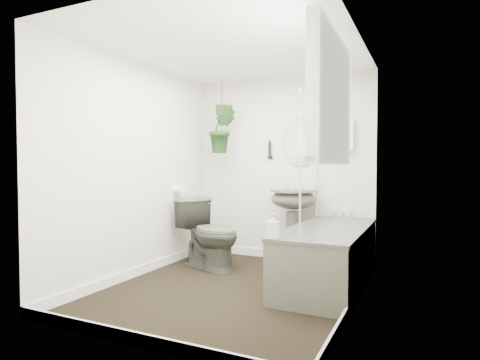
% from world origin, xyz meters
% --- Properties ---
extents(floor, '(2.30, 2.80, 0.02)m').
position_xyz_m(floor, '(0.00, 0.00, -0.01)').
color(floor, black).
rests_on(floor, ground).
extents(ceiling, '(2.30, 2.80, 0.02)m').
position_xyz_m(ceiling, '(0.00, 0.00, 2.31)').
color(ceiling, white).
rests_on(ceiling, ground).
extents(wall_back, '(2.30, 0.02, 2.30)m').
position_xyz_m(wall_back, '(0.00, 1.41, 1.15)').
color(wall_back, white).
rests_on(wall_back, ground).
extents(wall_front, '(2.30, 0.02, 2.30)m').
position_xyz_m(wall_front, '(0.00, -1.41, 1.15)').
color(wall_front, white).
rests_on(wall_front, ground).
extents(wall_left, '(0.02, 2.80, 2.30)m').
position_xyz_m(wall_left, '(-1.16, 0.00, 1.15)').
color(wall_left, white).
rests_on(wall_left, ground).
extents(wall_right, '(0.02, 2.80, 2.30)m').
position_xyz_m(wall_right, '(1.16, 0.00, 1.15)').
color(wall_right, white).
rests_on(wall_right, ground).
extents(skirting, '(2.30, 2.80, 0.10)m').
position_xyz_m(skirting, '(0.00, 0.00, 0.05)').
color(skirting, white).
rests_on(skirting, floor).
extents(bathtub, '(0.72, 1.72, 0.58)m').
position_xyz_m(bathtub, '(0.80, 0.50, 0.29)').
color(bathtub, '#42453B').
rests_on(bathtub, floor).
extents(bath_screen, '(0.04, 0.72, 1.40)m').
position_xyz_m(bath_screen, '(0.47, 0.99, 1.28)').
color(bath_screen, silver).
rests_on(bath_screen, bathtub).
extents(shower_box, '(0.20, 0.10, 0.35)m').
position_xyz_m(shower_box, '(0.80, 1.34, 1.55)').
color(shower_box, white).
rests_on(shower_box, wall_back).
extents(oval_mirror, '(0.46, 0.03, 0.62)m').
position_xyz_m(oval_mirror, '(0.25, 1.37, 1.50)').
color(oval_mirror, '#B1A390').
rests_on(oval_mirror, wall_back).
extents(wall_sconce, '(0.04, 0.04, 0.22)m').
position_xyz_m(wall_sconce, '(-0.15, 1.36, 1.40)').
color(wall_sconce, black).
rests_on(wall_sconce, wall_back).
extents(toilet_roll_holder, '(0.11, 0.11, 0.11)m').
position_xyz_m(toilet_roll_holder, '(-1.10, 0.70, 0.90)').
color(toilet_roll_holder, white).
rests_on(toilet_roll_holder, wall_left).
extents(window_recess, '(0.08, 1.00, 0.90)m').
position_xyz_m(window_recess, '(1.09, -0.70, 1.65)').
color(window_recess, white).
rests_on(window_recess, wall_right).
extents(window_sill, '(0.18, 1.00, 0.04)m').
position_xyz_m(window_sill, '(1.02, -0.70, 1.23)').
color(window_sill, white).
rests_on(window_sill, wall_right).
extents(window_blinds, '(0.01, 0.86, 0.76)m').
position_xyz_m(window_blinds, '(1.04, -0.70, 1.65)').
color(window_blinds, white).
rests_on(window_blinds, wall_right).
extents(toilet, '(0.91, 0.70, 0.82)m').
position_xyz_m(toilet, '(-0.60, 0.60, 0.41)').
color(toilet, '#42453B').
rests_on(toilet, floor).
extents(pedestal_sink, '(0.56, 0.49, 0.91)m').
position_xyz_m(pedestal_sink, '(0.25, 1.10, 0.46)').
color(pedestal_sink, '#42453B').
rests_on(pedestal_sink, floor).
extents(sill_plant, '(0.27, 0.24, 0.26)m').
position_xyz_m(sill_plant, '(0.97, -0.47, 1.38)').
color(sill_plant, black).
rests_on(sill_plant, window_sill).
extents(hanging_plant, '(0.41, 0.38, 0.61)m').
position_xyz_m(hanging_plant, '(-0.70, 1.10, 1.66)').
color(hanging_plant, black).
rests_on(hanging_plant, ceiling).
extents(soap_bottle, '(0.11, 0.11, 0.21)m').
position_xyz_m(soap_bottle, '(0.51, -0.29, 0.69)').
color(soap_bottle, '#322827').
rests_on(soap_bottle, bathtub).
extents(hanging_pot, '(0.16, 0.16, 0.12)m').
position_xyz_m(hanging_pot, '(-0.70, 1.10, 1.90)').
color(hanging_pot, '#302822').
rests_on(hanging_pot, ceiling).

